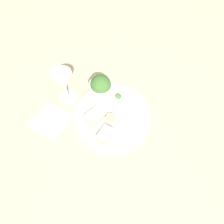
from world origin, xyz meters
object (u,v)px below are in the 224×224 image
at_px(cheese_toast_far, 106,135).
at_px(napkin, 51,120).
at_px(wine_glass, 64,82).
at_px(sauce_ramekin, 111,119).
at_px(salad_bowl, 101,87).
at_px(cheese_toast_near, 95,116).

xyz_separation_m(cheese_toast_far, napkin, (0.11, -0.21, -0.02)).
bearing_deg(napkin, wine_glass, -162.56).
distance_m(cheese_toast_far, wine_glass, 0.26).
bearing_deg(sauce_ramekin, cheese_toast_far, 28.82).
bearing_deg(sauce_ramekin, salad_bowl, -116.05).
bearing_deg(wine_glass, cheese_toast_far, 87.86).
bearing_deg(salad_bowl, napkin, -12.62).
relative_size(sauce_ramekin, napkin, 0.27).
xyz_separation_m(salad_bowl, cheese_toast_near, (0.10, 0.07, -0.04)).
xyz_separation_m(salad_bowl, napkin, (0.24, -0.05, -0.06)).
distance_m(sauce_ramekin, napkin, 0.25).
distance_m(salad_bowl, cheese_toast_near, 0.12).
height_order(cheese_toast_near, wine_glass, wine_glass).
xyz_separation_m(sauce_ramekin, cheese_toast_far, (0.06, 0.03, -0.00)).
bearing_deg(wine_glass, sauce_ramekin, 103.29).
height_order(sauce_ramekin, napkin, sauce_ramekin).
bearing_deg(cheese_toast_near, cheese_toast_far, 74.06).
xyz_separation_m(salad_bowl, sauce_ramekin, (0.06, 0.13, -0.03)).
bearing_deg(napkin, sauce_ramekin, 134.26).
bearing_deg(cheese_toast_far, napkin, -61.86).
height_order(salad_bowl, napkin, salad_bowl).
bearing_deg(cheese_toast_near, salad_bowl, -144.57).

